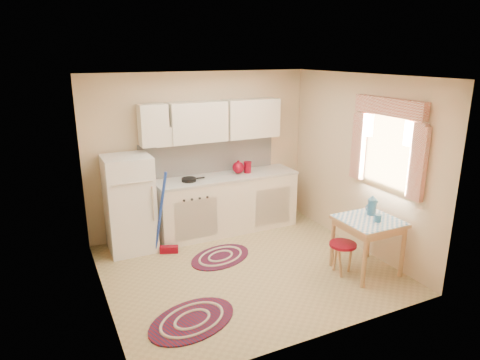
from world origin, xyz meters
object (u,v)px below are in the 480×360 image
base_cabinets (227,204)px  stool (342,258)px  table (367,246)px  fridge (130,204)px

base_cabinets → stool: bearing=-68.5°
base_cabinets → stool: size_ratio=5.36×
table → stool: (-0.32, 0.09, -0.15)m
base_cabinets → stool: base_cabinets is taller
fridge → table: fridge is taller
fridge → table: (2.62, -1.98, -0.34)m
table → stool: size_ratio=1.71×
base_cabinets → table: 2.31m
base_cabinets → stool: (0.76, -1.94, -0.23)m
fridge → base_cabinets: fridge is taller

